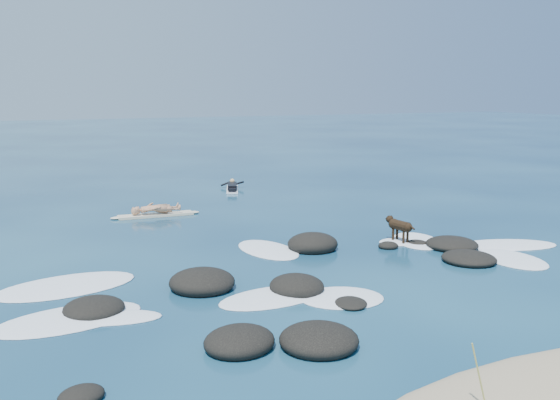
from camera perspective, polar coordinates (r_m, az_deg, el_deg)
name	(u,v)px	position (r m, az deg, el deg)	size (l,w,h in m)	color
ground	(325,264)	(15.30, 4.14, -5.88)	(160.00, 160.00, 0.00)	#0A2642
reef_rocks	(378,274)	(14.22, 8.91, -6.71)	(14.30, 7.01, 0.60)	black
breaking_foam	(294,273)	(14.51, 1.29, -6.72)	(14.53, 6.38, 0.12)	white
standing_surfer_rig	(155,197)	(21.21, -11.35, 0.30)	(2.99, 0.63, 1.70)	beige
paddling_surfer_rig	(232,187)	(26.34, -4.39, 1.17)	(1.34, 2.25, 0.40)	white
dog	(399,225)	(17.56, 10.82, -2.30)	(0.40, 1.16, 0.74)	black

